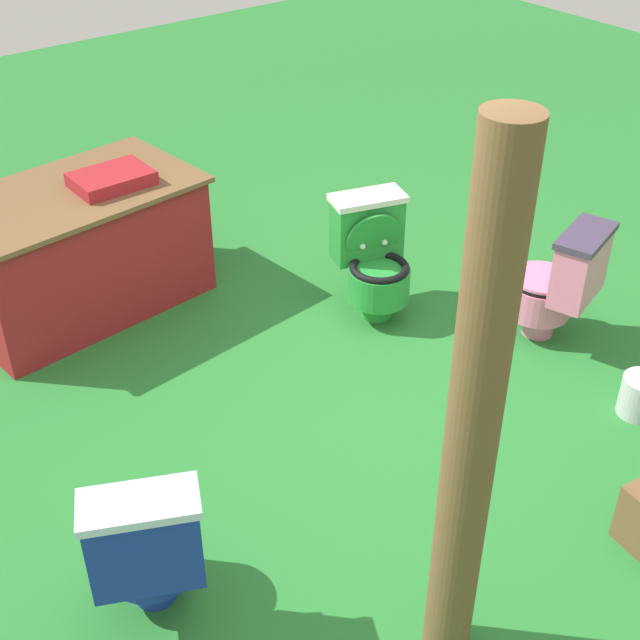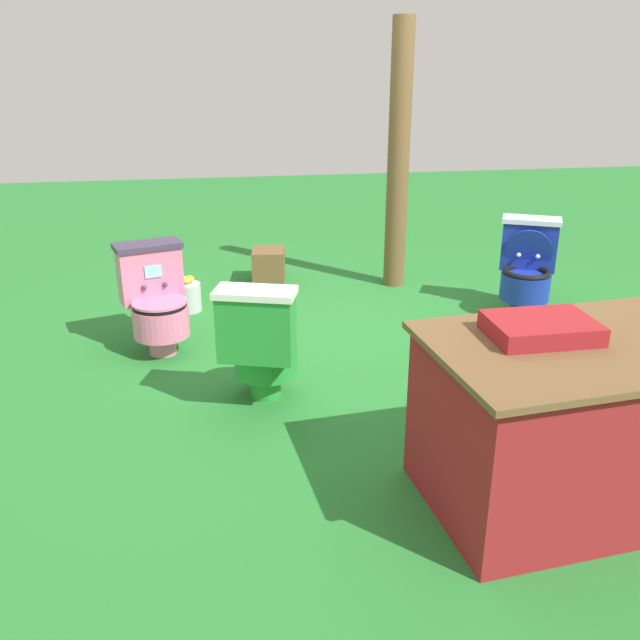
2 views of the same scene
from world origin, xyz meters
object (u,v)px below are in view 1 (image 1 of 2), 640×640
Objects in this scene: toilet_green at (373,257)px; wooden_post at (472,433)px; toilet_pink at (557,283)px; toilet_blue at (147,546)px; vendor_table at (79,249)px.

wooden_post is (-1.31, -1.98, 0.71)m from toilet_green.
wooden_post is at bearing -167.79° from toilet_pink.
toilet_blue is 2.42m from toilet_green.
toilet_blue and toilet_green have the same top height.
toilet_green is (-0.64, 0.86, 0.00)m from toilet_pink.
vendor_table is 3.18m from wooden_post.
toilet_pink is 1.00× the size of toilet_green.
toilet_green is 1.76m from vendor_table.
vendor_table reaches higher than toilet_pink.
toilet_blue is at bearing 45.67° from toilet_green.
vendor_table reaches higher than toilet_green.
vendor_table is (-1.99, 1.99, 0.02)m from toilet_pink.
toilet_green is 0.47× the size of vendor_table.
wooden_post is (0.82, -0.83, 0.71)m from toilet_blue.
wooden_post reaches higher than toilet_green.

